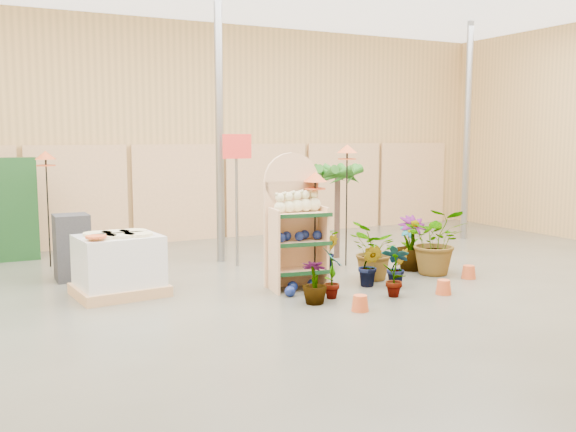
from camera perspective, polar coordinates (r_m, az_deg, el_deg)
name	(u,v)px	position (r m, az deg, el deg)	size (l,w,h in m)	color
room	(288,133)	(8.69, -0.01, 7.42)	(15.20, 12.10, 4.70)	#504F42
display_shelf	(294,226)	(9.17, 0.54, -0.92)	(0.87, 0.62, 1.94)	#E0AD7E
teddy_bears	(299,203)	(9.07, 0.98, 1.17)	(0.72, 0.20, 0.32)	#F4EBAF
gazing_balls_shelf	(298,236)	(9.09, 0.89, -1.78)	(0.71, 0.24, 0.14)	navy
gazing_balls_floor	(301,288)	(8.97, 1.20, -6.39)	(0.63, 0.39, 0.15)	navy
pallet_stack	(119,265)	(9.08, -14.80, -4.23)	(1.26, 1.09, 0.87)	tan
charcoal_planters	(72,247)	(10.22, -18.64, -2.65)	(0.50, 0.50, 1.00)	#272729
offer_sign	(237,173)	(10.64, -4.57, 3.87)	(0.50, 0.08, 2.20)	gray
bird_table_front	(315,181)	(9.15, 2.44, 3.16)	(0.34, 0.34, 1.66)	black
bird_table_right	(347,153)	(10.67, 5.28, 5.58)	(0.34, 0.34, 2.03)	black
bird_table_back	(46,159)	(11.26, -20.74, 4.74)	(0.34, 0.34, 1.93)	black
palm	(338,173)	(11.38, 4.43, 3.84)	(0.70, 0.70, 1.78)	#493226
potted_plant_0	(332,273)	(8.62, 3.95, -5.09)	(0.37, 0.25, 0.70)	#216016
potted_plant_1	(370,265)	(9.37, 7.28, -4.39)	(0.34, 0.27, 0.62)	#216016
potted_plant_2	(375,251)	(9.78, 7.76, -3.09)	(0.81, 0.70, 0.89)	#216016
potted_plant_3	(411,243)	(10.61, 10.92, -2.38)	(0.49, 0.49, 0.88)	#216016
potted_plant_4	(409,242)	(11.44, 10.72, -2.25)	(0.35, 0.23, 0.66)	#216016
potted_plant_5	(328,252)	(10.44, 3.58, -3.21)	(0.33, 0.27, 0.60)	#216016
potted_plant_6	(315,244)	(10.54, 2.39, -2.52)	(0.73, 0.63, 0.81)	#216016
potted_plant_7	(315,282)	(8.37, 2.39, -5.86)	(0.33, 0.33, 0.58)	#216016
potted_plant_8	(395,270)	(8.82, 9.51, -4.80)	(0.38, 0.26, 0.73)	#216016
potted_plant_9	(398,268)	(9.38, 9.73, -4.53)	(0.32, 0.26, 0.58)	#216016
potted_plant_10	(437,241)	(10.34, 13.10, -2.18)	(0.96, 0.83, 1.06)	#216016
potted_plant_11	(306,247)	(10.52, 1.65, -2.79)	(0.40, 0.40, 0.72)	#216016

